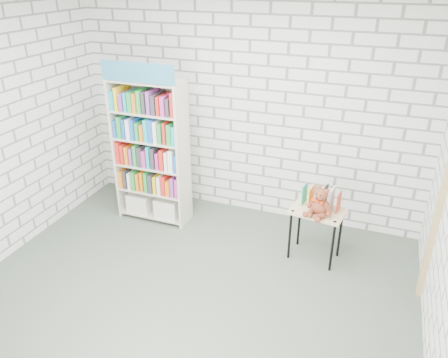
% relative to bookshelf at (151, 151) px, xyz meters
% --- Properties ---
extents(ground, '(4.50, 4.50, 0.00)m').
position_rel_bookshelf_xyz_m(ground, '(1.06, -1.36, -0.95)').
color(ground, '#495547').
rests_on(ground, ground).
extents(room_shell, '(4.52, 4.02, 2.81)m').
position_rel_bookshelf_xyz_m(room_shell, '(1.06, -1.36, 0.83)').
color(room_shell, silver).
rests_on(room_shell, ground).
extents(bookshelf, '(0.93, 0.36, 2.08)m').
position_rel_bookshelf_xyz_m(bookshelf, '(0.00, 0.00, 0.00)').
color(bookshelf, beige).
rests_on(bookshelf, ground).
extents(display_table, '(0.63, 0.48, 0.62)m').
position_rel_bookshelf_xyz_m(display_table, '(2.15, -0.17, -0.42)').
color(display_table, '#CFB67C').
rests_on(display_table, ground).
extents(table_books, '(0.42, 0.23, 0.24)m').
position_rel_bookshelf_xyz_m(table_books, '(2.16, -0.08, -0.21)').
color(table_books, teal).
rests_on(table_books, display_table).
extents(teddy_bear, '(0.30, 0.29, 0.32)m').
position_rel_bookshelf_xyz_m(teddy_bear, '(2.17, -0.26, -0.20)').
color(teddy_bear, brown).
rests_on(teddy_bear, display_table).
extents(door_trim, '(0.05, 0.12, 2.10)m').
position_rel_bookshelf_xyz_m(door_trim, '(3.29, -0.41, 0.10)').
color(door_trim, tan).
rests_on(door_trim, ground).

